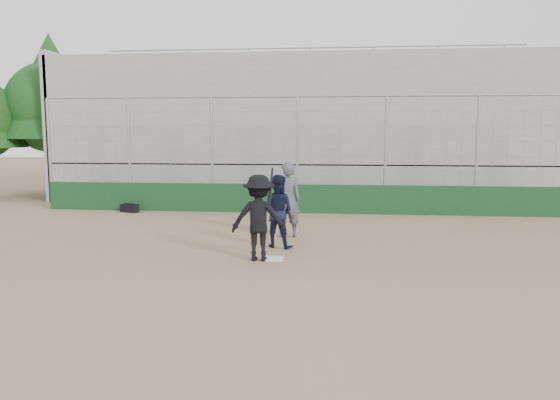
# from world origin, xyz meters

# --- Properties ---
(ground) EXTENTS (90.00, 90.00, 0.00)m
(ground) POSITION_xyz_m (0.00, 0.00, 0.00)
(ground) COLOR brown
(ground) RESTS_ON ground
(home_plate) EXTENTS (0.44, 0.44, 0.02)m
(home_plate) POSITION_xyz_m (0.00, 0.00, 0.01)
(home_plate) COLOR white
(home_plate) RESTS_ON ground
(backstop) EXTENTS (18.10, 0.25, 4.04)m
(backstop) POSITION_xyz_m (0.00, 7.00, 0.96)
(backstop) COLOR #103418
(backstop) RESTS_ON ground
(bleachers) EXTENTS (20.25, 6.70, 6.98)m
(bleachers) POSITION_xyz_m (0.00, 11.95, 2.92)
(bleachers) COLOR gray
(bleachers) RESTS_ON ground
(tree_left) EXTENTS (4.48, 4.48, 7.00)m
(tree_left) POSITION_xyz_m (-11.00, 11.00, 4.39)
(tree_left) COLOR #3A2515
(tree_left) RESTS_ON ground
(batter_at_plate) EXTENTS (1.23, 0.80, 2.03)m
(batter_at_plate) POSITION_xyz_m (-0.30, -0.12, 0.95)
(batter_at_plate) COLOR black
(batter_at_plate) RESTS_ON ground
(catcher_crouched) EXTENTS (1.06, 0.96, 1.20)m
(catcher_crouched) POSITION_xyz_m (-0.05, 1.22, 0.60)
(catcher_crouched) COLOR black
(catcher_crouched) RESTS_ON ground
(umpire) EXTENTS (0.83, 0.64, 1.81)m
(umpire) POSITION_xyz_m (0.07, 2.60, 0.91)
(umpire) COLOR #434B55
(umpire) RESTS_ON ground
(equipment_bag) EXTENTS (0.72, 0.51, 0.32)m
(equipment_bag) POSITION_xyz_m (-5.86, 6.49, 0.14)
(equipment_bag) COLOR black
(equipment_bag) RESTS_ON ground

